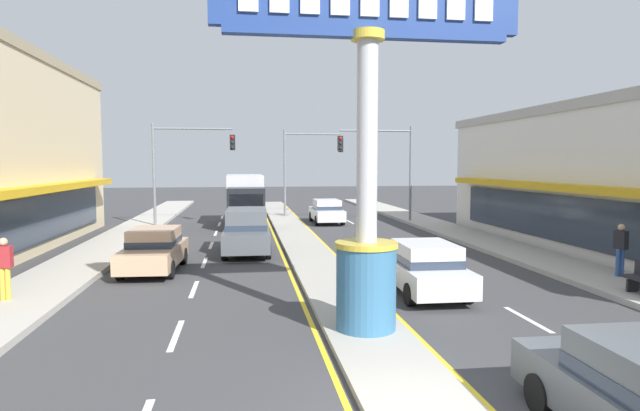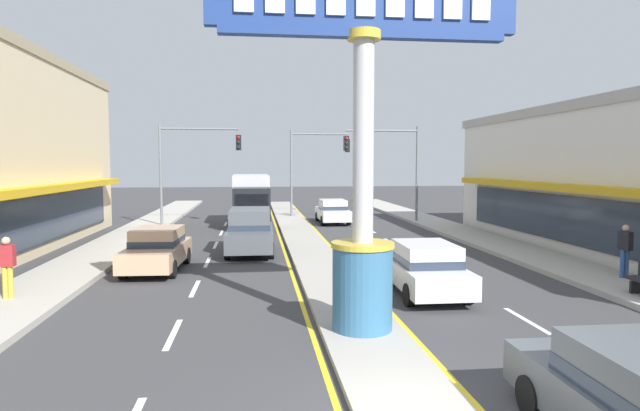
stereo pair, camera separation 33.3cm
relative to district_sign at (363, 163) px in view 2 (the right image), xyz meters
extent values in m
cube|color=#A39E93|center=(0.00, 13.78, -3.79)|extent=(1.86, 52.00, 0.14)
cube|color=#ADA89E|center=(-8.81, 11.78, -3.77)|extent=(2.55, 60.00, 0.18)
cube|color=#ADA89E|center=(8.81, 11.78, -3.77)|extent=(2.55, 60.00, 0.18)
cube|color=silver|center=(-4.23, 0.58, -3.86)|extent=(0.14, 2.20, 0.01)
cube|color=silver|center=(-4.23, 4.98, -3.86)|extent=(0.14, 2.20, 0.01)
cube|color=silver|center=(-4.23, 9.38, -3.86)|extent=(0.14, 2.20, 0.01)
cube|color=silver|center=(-4.23, 13.78, -3.86)|extent=(0.14, 2.20, 0.01)
cube|color=silver|center=(-4.23, 18.18, -3.86)|extent=(0.14, 2.20, 0.01)
cube|color=silver|center=(-4.23, 22.58, -3.86)|extent=(0.14, 2.20, 0.01)
cube|color=silver|center=(-4.23, 26.98, -3.86)|extent=(0.14, 2.20, 0.01)
cube|color=silver|center=(4.23, 0.58, -3.86)|extent=(0.14, 2.20, 0.01)
cube|color=silver|center=(4.23, 4.98, -3.86)|extent=(0.14, 2.20, 0.01)
cube|color=silver|center=(4.23, 9.38, -3.86)|extent=(0.14, 2.20, 0.01)
cube|color=silver|center=(4.23, 13.78, -3.86)|extent=(0.14, 2.20, 0.01)
cube|color=silver|center=(4.23, 18.18, -3.86)|extent=(0.14, 2.20, 0.01)
cube|color=silver|center=(4.23, 22.58, -3.86)|extent=(0.14, 2.20, 0.01)
cube|color=silver|center=(4.23, 26.98, -3.86)|extent=(0.14, 2.20, 0.01)
cube|color=yellow|center=(-1.11, 13.78, -3.86)|extent=(0.12, 52.00, 0.01)
cube|color=yellow|center=(1.11, 13.78, -3.86)|extent=(0.12, 52.00, 0.01)
cylinder|color=#33668C|center=(0.00, 0.00, -2.80)|extent=(1.34, 1.34, 1.85)
cylinder|color=gold|center=(0.00, 0.00, -1.81)|extent=(1.41, 1.41, 0.12)
cylinder|color=#B7B7BC|center=(0.00, 0.00, 0.48)|extent=(0.46, 0.46, 4.71)
cylinder|color=gold|center=(0.00, 0.00, 2.74)|extent=(0.73, 0.73, 0.20)
cube|color=navy|center=(0.00, 0.00, 3.42)|extent=(6.76, 0.24, 1.17)
cube|color=navy|center=(0.00, 0.00, 2.76)|extent=(6.22, 0.29, 0.16)
cube|color=white|center=(-0.64, -0.15, 3.42)|extent=(0.41, 0.06, 0.64)
cube|color=white|center=(0.00, -0.15, 3.42)|extent=(0.41, 0.06, 0.64)
cube|color=white|center=(0.64, -0.15, 3.42)|extent=(0.41, 0.06, 0.64)
cube|color=white|center=(1.28, -0.15, 3.42)|extent=(0.41, 0.06, 0.64)
cube|color=white|center=(1.92, -0.15, 3.42)|extent=(0.41, 0.06, 0.64)
cube|color=white|center=(2.55, -0.15, 3.42)|extent=(0.41, 0.06, 0.64)
cube|color=gold|center=(-10.77, 11.39, -1.04)|extent=(0.90, 19.21, 0.30)
cube|color=#283342|center=(-11.18, 11.39, -2.36)|extent=(0.08, 18.53, 2.00)
cube|color=gold|center=(10.24, 8.21, -1.00)|extent=(0.90, 20.89, 0.30)
cube|color=#283342|center=(10.65, 8.21, -2.36)|extent=(0.08, 20.15, 2.00)
cylinder|color=slate|center=(-7.93, 21.09, -0.76)|extent=(0.16, 0.16, 6.20)
cylinder|color=slate|center=(-5.62, 21.09, 2.04)|extent=(4.62, 0.12, 0.12)
cube|color=black|center=(-3.31, 20.93, 1.23)|extent=(0.32, 0.24, 0.92)
sphere|color=red|center=(-3.31, 20.79, 1.53)|extent=(0.17, 0.17, 0.17)
sphere|color=black|center=(-3.31, 20.79, 1.23)|extent=(0.17, 0.17, 0.17)
sphere|color=black|center=(-3.31, 20.79, 0.93)|extent=(0.17, 0.17, 0.17)
cylinder|color=slate|center=(7.93, 21.43, -0.76)|extent=(0.16, 0.16, 6.20)
cylinder|color=slate|center=(5.62, 21.43, 2.04)|extent=(4.62, 0.12, 0.12)
cube|color=black|center=(3.31, 21.27, 1.23)|extent=(0.32, 0.24, 0.92)
sphere|color=red|center=(3.31, 21.13, 1.53)|extent=(0.17, 0.17, 0.17)
sphere|color=black|center=(3.31, 21.13, 1.23)|extent=(0.17, 0.17, 0.17)
sphere|color=black|center=(3.31, 21.13, 0.93)|extent=(0.17, 0.17, 0.17)
cylinder|color=slate|center=(0.19, 25.79, -0.76)|extent=(0.16, 0.16, 6.20)
cylinder|color=slate|center=(2.17, 25.79, 2.04)|extent=(3.96, 0.12, 0.12)
cube|color=black|center=(4.15, 25.63, 1.23)|extent=(0.32, 0.24, 0.92)
sphere|color=black|center=(4.15, 25.49, 1.53)|extent=(0.17, 0.17, 0.17)
sphere|color=black|center=(4.15, 25.49, 1.23)|extent=(0.17, 0.17, 0.17)
sphere|color=#19D83F|center=(4.15, 25.49, 0.93)|extent=(0.17, 0.17, 0.17)
cube|color=black|center=(-2.57, 18.93, -2.45)|extent=(2.13, 2.03, 2.10)
cube|color=#283342|center=(-2.55, 17.97, -2.15)|extent=(1.85, 0.11, 0.90)
cube|color=#B2B2B7|center=(-2.62, 22.43, -2.04)|extent=(2.28, 4.83, 2.60)
cylinder|color=black|center=(-1.60, 18.74, -3.44)|extent=(0.27, 0.84, 0.84)
cylinder|color=black|center=(-3.53, 18.71, -3.44)|extent=(0.27, 0.84, 0.84)
cylinder|color=black|center=(-1.62, 23.16, -3.44)|extent=(0.27, 0.84, 0.84)
cylinder|color=black|center=(-3.65, 23.13, -3.44)|extent=(0.27, 0.84, 0.84)
cube|color=tan|center=(-5.88, 7.93, -3.26)|extent=(1.98, 4.39, 0.66)
cube|color=tan|center=(-5.87, 8.11, -2.63)|extent=(1.66, 2.23, 0.60)
cube|color=#283342|center=(-5.87, 8.11, -2.81)|extent=(1.69, 2.25, 0.24)
cylinder|color=black|center=(-5.14, 6.56, -3.55)|extent=(0.25, 0.63, 0.62)
cylinder|color=black|center=(-6.76, 6.64, -3.55)|extent=(0.25, 0.63, 0.62)
cylinder|color=black|center=(-5.00, 9.22, -3.55)|extent=(0.25, 0.63, 0.62)
cylinder|color=black|center=(-6.62, 9.31, -3.55)|extent=(0.25, 0.63, 0.62)
cylinder|color=black|center=(1.79, -4.08, -3.55)|extent=(0.23, 0.62, 0.62)
cylinder|color=black|center=(3.41, -4.10, -3.55)|extent=(0.23, 0.62, 0.62)
cube|color=silver|center=(2.58, 3.53, -3.26)|extent=(1.85, 4.33, 0.66)
cube|color=silver|center=(2.58, 3.35, -2.63)|extent=(1.59, 2.18, 0.60)
cube|color=#283342|center=(2.58, 3.35, -2.81)|extent=(1.63, 2.20, 0.24)
cylinder|color=black|center=(1.80, 4.88, -3.55)|extent=(0.23, 0.62, 0.62)
cylinder|color=black|center=(3.42, 4.84, -3.55)|extent=(0.23, 0.62, 0.62)
cylinder|color=black|center=(1.75, 2.21, -3.55)|extent=(0.23, 0.62, 0.62)
cylinder|color=black|center=(3.36, 2.18, -3.55)|extent=(0.23, 0.62, 0.62)
cube|color=#4C5156|center=(-2.58, 11.23, -3.16)|extent=(1.99, 4.64, 0.80)
cube|color=#4C5156|center=(-2.58, 11.41, -2.36)|extent=(1.73, 2.89, 0.80)
cube|color=#283342|center=(-2.58, 11.41, -2.64)|extent=(1.77, 2.91, 0.24)
cylinder|color=black|center=(-1.74, 9.79, -3.52)|extent=(0.23, 0.68, 0.68)
cylinder|color=black|center=(-3.48, 9.82, -3.52)|extent=(0.23, 0.68, 0.68)
cylinder|color=black|center=(-1.68, 12.64, -3.52)|extent=(0.23, 0.68, 0.68)
cylinder|color=black|center=(-3.43, 12.67, -3.52)|extent=(0.23, 0.68, 0.68)
cube|color=silver|center=(2.58, 22.17, -3.26)|extent=(1.79, 4.31, 0.66)
cube|color=silver|center=(2.58, 22.00, -2.63)|extent=(1.57, 2.16, 0.60)
cube|color=#283342|center=(2.58, 22.00, -2.81)|extent=(1.60, 2.18, 0.24)
cylinder|color=black|center=(1.76, 23.50, -3.55)|extent=(0.22, 0.62, 0.62)
cylinder|color=black|center=(3.38, 23.51, -3.55)|extent=(0.22, 0.62, 0.62)
cylinder|color=black|center=(1.78, 20.83, -3.55)|extent=(0.22, 0.62, 0.62)
cylinder|color=black|center=(3.40, 20.84, -3.55)|extent=(0.22, 0.62, 0.62)
cube|color=black|center=(8.33, 2.10, -3.50)|extent=(0.38, 0.08, 0.36)
cylinder|color=gold|center=(-9.13, 3.67, -3.24)|extent=(0.14, 0.14, 0.89)
cylinder|color=gold|center=(-8.99, 3.67, -3.24)|extent=(0.14, 0.14, 0.89)
cube|color=maroon|center=(-9.06, 3.67, -2.50)|extent=(0.41, 0.23, 0.58)
sphere|color=tan|center=(-9.06, 3.67, -2.10)|extent=(0.22, 0.22, 0.22)
cylinder|color=#2D4C8C|center=(9.33, 4.04, -3.23)|extent=(0.14, 0.14, 0.90)
cylinder|color=#2D4C8C|center=(9.47, 4.04, -3.23)|extent=(0.14, 0.14, 0.90)
cube|color=black|center=(9.40, 4.04, -2.48)|extent=(0.30, 0.44, 0.60)
sphere|color=tan|center=(9.40, 4.04, -2.08)|extent=(0.22, 0.22, 0.22)
camera|label=1|loc=(-2.70, -11.41, -0.01)|focal=29.77mm
camera|label=2|loc=(-2.37, -11.45, -0.01)|focal=29.77mm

